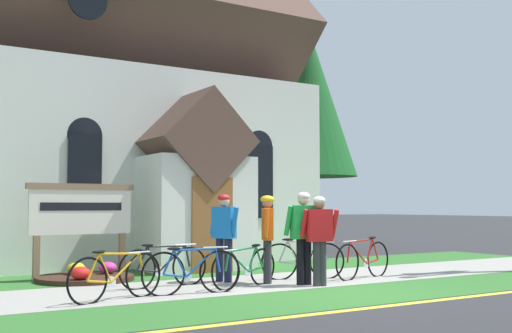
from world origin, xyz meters
The scene contains 20 objects.
ground centered at (0.00, 4.00, 0.00)m, with size 140.00×140.00×0.00m, color #2B2B2D.
sidewalk_slab centered at (-2.70, 1.79, 0.01)m, with size 32.00×2.49×0.01m, color #99968E.
grass_verge centered at (-2.70, -0.44, 0.00)m, with size 32.00×1.96×0.01m, color #2D6628.
church_lawn centered at (-2.70, 4.24, 0.00)m, with size 24.00×2.43×0.01m, color #2D6628.
curb_paint_stripe centered at (-2.70, -1.56, 0.00)m, with size 28.00×0.16×0.01m, color yellow.
church_building centered at (-3.22, 9.52, 4.73)m, with size 13.71×10.65×12.84m.
church_sign centered at (-3.12, 4.19, 1.31)m, with size 2.18×0.15×1.92m.
flower_bed centered at (-3.11, 3.83, 0.09)m, with size 1.89×1.89×0.34m.
bicycle_red centered at (-2.19, 1.02, 0.38)m, with size 1.72×0.26×0.81m.
bicycle_green centered at (0.65, 1.79, 0.38)m, with size 1.64×0.63×0.84m.
bicycle_orange centered at (-0.97, 1.34, 0.36)m, with size 1.62×0.53×0.78m.
bicycle_yellow centered at (-3.48, 1.03, 0.38)m, with size 1.72×0.62×0.82m.
bicycle_black centered at (-2.23, 2.09, 0.38)m, with size 1.79×0.23×0.82m.
bicycle_white centered at (1.75, 1.25, 0.39)m, with size 1.75×0.44×0.86m.
cyclist_in_blue_jersey centered at (0.26, 0.75, 0.96)m, with size 0.60×0.48×1.64m.
cyclist_in_green_jersey centered at (-0.35, 1.56, 0.97)m, with size 0.44×0.59×1.67m.
cyclist_in_orange_jersey centered at (0.11, 1.02, 1.02)m, with size 0.64×0.44×1.72m.
cyclist_in_yellow_jersey centered at (-0.92, 2.23, 1.00)m, with size 0.37×0.79×1.70m.
roadside_conifer centered at (5.52, 8.17, 4.94)m, with size 3.20×3.20×7.50m.
distant_hill centered at (9.51, 80.14, 0.00)m, with size 75.41×46.14×17.85m, color #847A5B.
Camera 1 is at (-6.80, -8.46, 1.47)m, focal length 44.07 mm.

